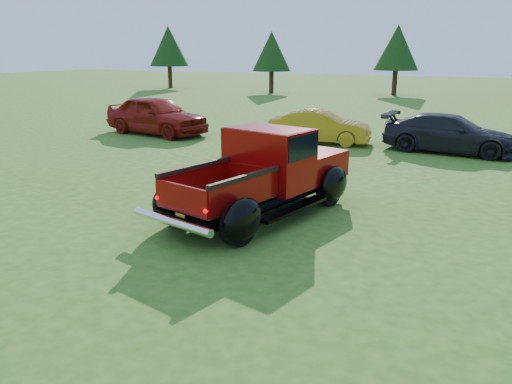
% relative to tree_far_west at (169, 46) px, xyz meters
% --- Properties ---
extents(ground, '(120.00, 120.00, 0.00)m').
position_rel_tree_far_west_xyz_m(ground, '(22.00, -30.00, -3.52)').
color(ground, '#315B1A').
rests_on(ground, ground).
extents(tree_far_west, '(3.33, 3.33, 5.20)m').
position_rel_tree_far_west_xyz_m(tree_far_west, '(0.00, 0.00, 0.00)').
color(tree_far_west, '#332114').
rests_on(tree_far_west, ground).
extents(tree_west, '(2.94, 2.94, 4.60)m').
position_rel_tree_far_west_xyz_m(tree_west, '(10.00, -1.00, -0.41)').
color(tree_west, '#332114').
rests_on(tree_west, ground).
extents(tree_mid_left, '(3.20, 3.20, 5.00)m').
position_rel_tree_far_west_xyz_m(tree_mid_left, '(19.00, 1.00, -0.14)').
color(tree_mid_left, '#332114').
rests_on(tree_mid_left, ground).
extents(pickup_truck, '(3.13, 4.96, 1.74)m').
position_rel_tree_far_west_xyz_m(pickup_truck, '(21.43, -28.11, -2.70)').
color(pickup_truck, black).
rests_on(pickup_truck, ground).
extents(show_car_red, '(4.67, 2.55, 1.51)m').
position_rel_tree_far_west_xyz_m(show_car_red, '(13.50, -20.94, -2.77)').
color(show_car_red, maroon).
rests_on(show_car_red, ground).
extents(show_car_yellow, '(3.71, 1.69, 1.18)m').
position_rel_tree_far_west_xyz_m(show_car_yellow, '(20.01, -20.16, -2.93)').
color(show_car_yellow, '#B78218').
rests_on(show_car_yellow, ground).
extents(show_car_grey, '(4.40, 2.14, 1.23)m').
position_rel_tree_far_west_xyz_m(show_car_grey, '(24.37, -19.98, -2.90)').
color(show_car_grey, black).
rests_on(show_car_grey, ground).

